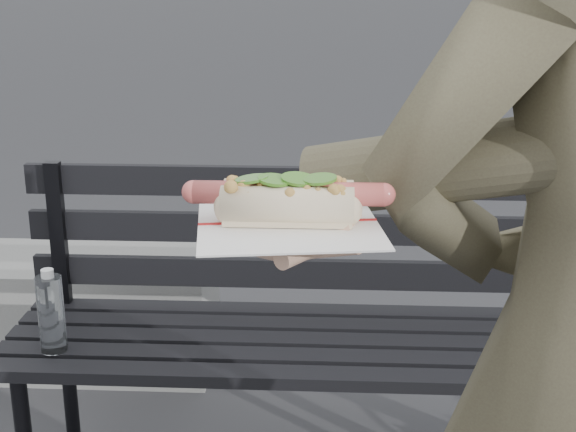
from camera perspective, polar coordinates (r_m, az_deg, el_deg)
name	(u,v)px	position (r m, az deg, el deg)	size (l,w,h in m)	color
park_bench	(296,310)	(2.09, 0.60, -6.73)	(1.50, 0.44, 0.88)	black
concrete_block	(45,310)	(3.01, -16.90, -6.43)	(1.20, 0.40, 0.40)	slate
held_hotdog	(462,171)	(0.92, 12.27, 3.13)	(0.63, 0.32, 0.20)	#4A4331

